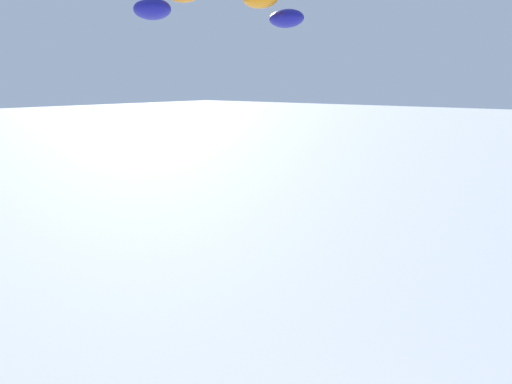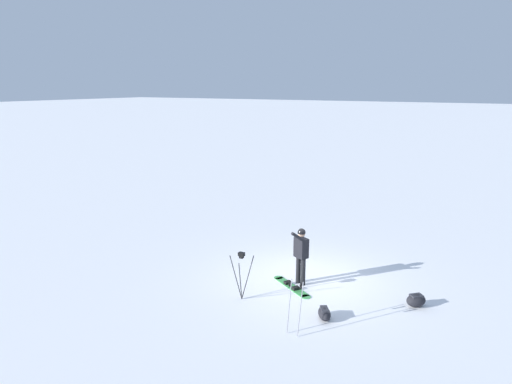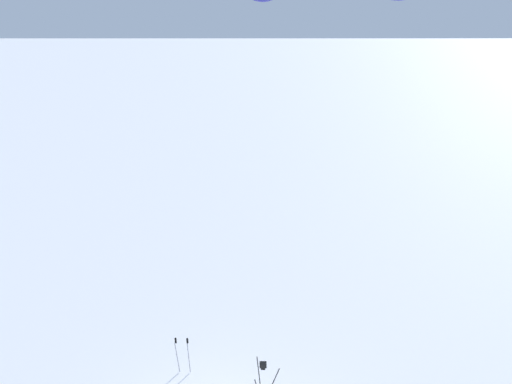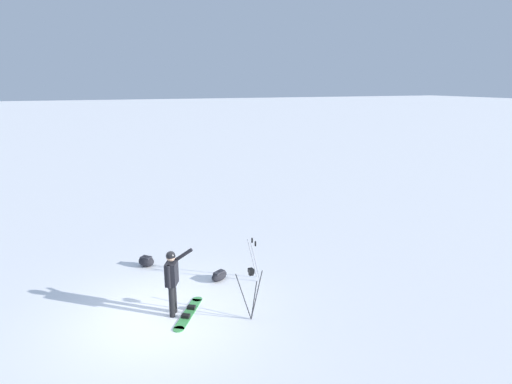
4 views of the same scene
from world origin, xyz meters
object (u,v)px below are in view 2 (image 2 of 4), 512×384
Objects in this scene: gear_bag_large at (324,313)px; gear_bag_small at (416,300)px; snowboarder at (301,250)px; ski_poles at (295,300)px; snowboard at (292,286)px; camera_tripod at (241,266)px.

gear_bag_small is at bearing -44.66° from gear_bag_large.
snowboarder is 2.72× the size of gear_bag_small.
snowboarder is 2.82m from ski_poles.
ski_poles is at bearing 158.74° from gear_bag_large.
ski_poles reaches higher than gear_bag_small.
snowboard is at bearing 50.03° from gear_bag_large.
snowboard is (-0.35, 0.11, -1.02)m from snowboarder.
snowboarder is at bearing -28.89° from camera_tripod.
gear_bag_small is 3.64m from ski_poles.
camera_tripod is at bearing 66.82° from ski_poles.
gear_bag_large is 1.03× the size of gear_bag_small.
ski_poles is at bearing 141.87° from gear_bag_small.
ski_poles is (-0.96, 0.37, 0.68)m from gear_bag_large.
ski_poles reaches higher than snowboard.
gear_bag_small reaches higher than snowboard.
snowboarder reaches higher than snowboard.
camera_tripod reaches higher than ski_poles.
ski_poles is (-2.25, -1.17, 0.81)m from snowboard.
gear_bag_small is at bearing -38.13° from ski_poles.
gear_bag_large is 0.48× the size of camera_tripod.
snowboard is 1.22× the size of ski_poles.
snowboarder reaches higher than gear_bag_small.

